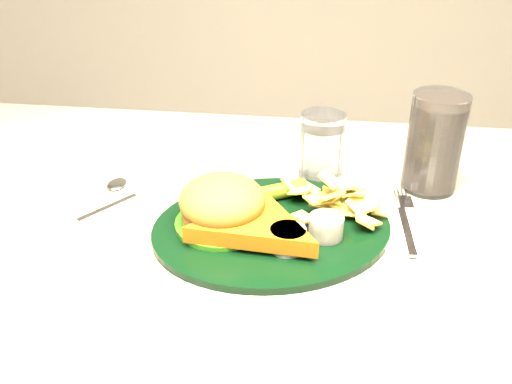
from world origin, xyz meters
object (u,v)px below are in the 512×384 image
dinner_plate (272,208)px  water_glass (322,147)px  cola_glass (434,143)px  fork_napkin (406,227)px

dinner_plate → water_glass: 0.17m
dinner_plate → cola_glass: (0.21, 0.15, 0.04)m
dinner_plate → water_glass: water_glass is taller
cola_glass → fork_napkin: (-0.04, -0.12, -0.07)m
water_glass → cola_glass: 0.16m
cola_glass → dinner_plate: bearing=-145.2°
fork_napkin → cola_glass: bearing=68.6°
cola_glass → fork_napkin: cola_glass is taller
dinner_plate → cola_glass: cola_glass is taller
water_glass → fork_napkin: bearing=-48.5°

